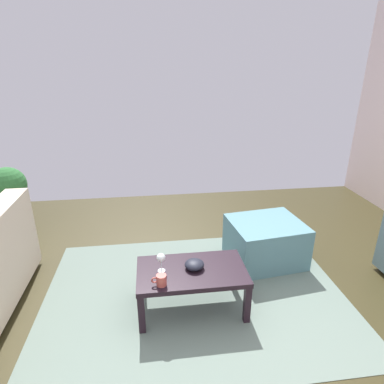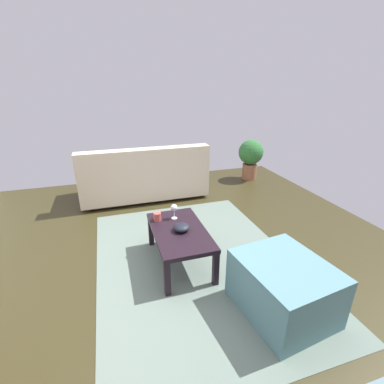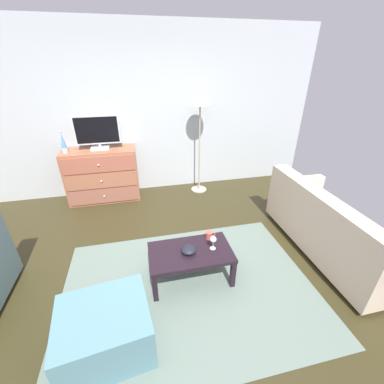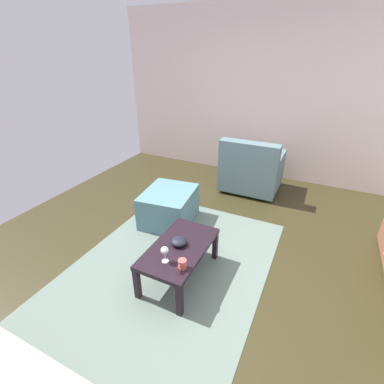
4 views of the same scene
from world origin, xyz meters
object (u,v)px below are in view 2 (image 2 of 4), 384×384
coffee_table (179,234)px  mug (157,217)px  couch_large (144,177)px  bowl_decorative (181,227)px  potted_plant (251,156)px  ottoman (283,288)px  wine_glass (174,208)px

coffee_table → mug: mug is taller
couch_large → bowl_decorative: bearing=-177.1°
bowl_decorative → potted_plant: (2.08, -1.87, 0.03)m
coffee_table → bowl_decorative: (-0.02, -0.01, 0.09)m
bowl_decorative → ottoman: (-0.81, -0.58, -0.19)m
wine_glass → ottoman: 1.25m
bowl_decorative → ottoman: size_ratio=0.22×
coffee_table → wine_glass: (0.24, -0.01, 0.17)m
coffee_table → potted_plant: potted_plant is taller
coffee_table → ottoman: bearing=-144.2°
coffee_table → bowl_decorative: size_ratio=5.57×
potted_plant → bowl_decorative: bearing=138.0°
mug → bowl_decorative: 0.32m
mug → couch_large: size_ratio=0.06×
bowl_decorative → potted_plant: size_ratio=0.22×
mug → couch_large: couch_large is taller
wine_glass → couch_large: bearing=3.3°
bowl_decorative → coffee_table: bearing=31.0°
couch_large → potted_plant: size_ratio=2.58×
couch_large → potted_plant: bearing=-82.3°
couch_large → ottoman: couch_large is taller
coffee_table → bowl_decorative: bearing=-149.0°
coffee_table → couch_large: (1.79, 0.08, -0.00)m
bowl_decorative → wine_glass: bearing=0.6°
wine_glass → potted_plant: size_ratio=0.22×
wine_glass → potted_plant: bearing=-45.9°
mug → potted_plant: 2.73m
mug → potted_plant: size_ratio=0.16×
couch_large → potted_plant: 1.98m
wine_glass → bowl_decorative: 0.27m
wine_glass → coffee_table: bearing=177.2°
coffee_table → potted_plant: 2.79m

